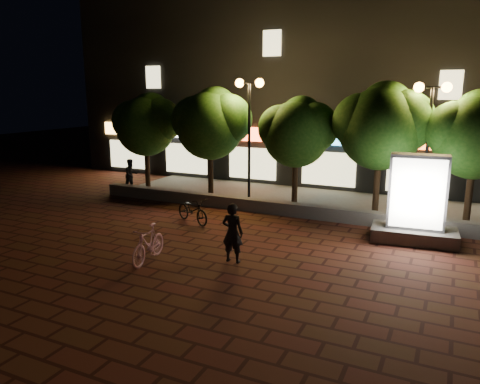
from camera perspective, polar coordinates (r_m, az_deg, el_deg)
The scene contains 16 objects.
ground at distance 14.66m, azimuth -1.89°, elevation -6.36°, with size 80.00×80.00×0.00m, color #4F2019.
retaining_wall at distance 18.09m, azimuth 3.91°, elevation -1.89°, with size 16.00×0.45×0.50m, color #64625D.
sidewalk at distance 20.42m, azimuth 6.47°, elevation -0.87°, with size 16.00×5.00×0.08m, color #64625D.
building_block at distance 26.11m, azimuth 11.50°, elevation 12.84°, with size 28.00×8.12×11.30m.
tree_far_left at distance 22.27m, azimuth -11.58°, elevation 8.54°, with size 3.36×2.80×4.63m.
tree_left at distance 20.36m, azimuth -3.58°, elevation 8.84°, with size 3.60×3.00×4.89m.
tree_mid at distance 18.78m, azimuth 7.27°, elevation 7.76°, with size 3.24×2.70×4.50m.
tree_right at distance 18.00m, azimuth 17.45°, elevation 8.20°, with size 3.72×3.10×5.07m.
tree_far_right at distance 17.86m, azimuth 27.66°, elevation 6.69°, with size 3.48×2.90×4.76m.
street_lamp_left at distance 19.22m, azimuth 1.18°, elevation 10.39°, with size 1.26×0.36×5.18m.
street_lamp_right at distance 17.57m, azimuth 22.76°, elevation 8.79°, with size 1.26×0.36×4.98m.
ad_kiosk at distance 15.50m, azimuth 21.23°, elevation -1.77°, with size 2.72×1.53×2.84m.
scooter_pink at distance 13.19m, azimuth -11.42°, elevation -6.40°, with size 0.49×1.74×1.05m, color #CE89AA.
rider at distance 12.81m, azimuth -0.94°, elevation -5.13°, with size 0.63×0.41×1.72m, color black.
scooter_parked at distance 16.78m, azimuth -5.96°, elevation -2.26°, with size 0.64×1.84×0.97m, color black.
pedestrian at distance 22.37m, azimuth -13.48°, elevation 2.12°, with size 0.74×0.57×1.52m, color black.
Camera 1 is at (6.37, -12.33, 4.75)m, focal length 34.00 mm.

